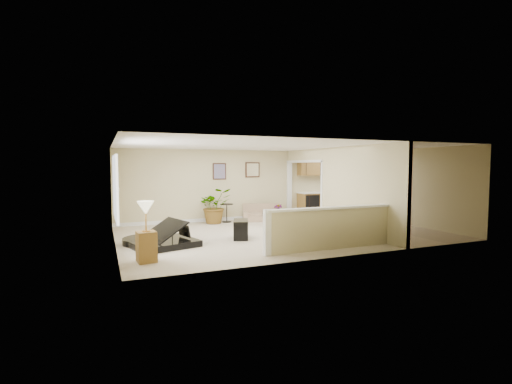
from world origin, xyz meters
name	(u,v)px	position (x,y,z in m)	size (l,w,h in m)	color
floor	(282,233)	(0.00, 0.00, 0.00)	(9.00, 9.00, 0.00)	#BEB194
back_wall	(245,185)	(0.00, 3.00, 1.25)	(9.00, 0.04, 2.50)	tan
front_wall	(345,198)	(0.00, -3.00, 1.25)	(9.00, 0.04, 2.50)	tan
left_wall	(114,195)	(-4.50, 0.00, 1.25)	(0.04, 6.00, 2.50)	tan
right_wall	(402,187)	(4.50, 0.00, 1.25)	(0.04, 6.00, 2.50)	tan
ceiling	(282,146)	(0.00, 0.00, 2.50)	(9.00, 6.00, 0.04)	white
kitchen_vinyl	(369,226)	(3.15, 0.00, 0.00)	(2.70, 6.00, 0.01)	tan
interior_partition	(330,189)	(1.80, 0.25, 1.22)	(0.18, 5.99, 2.50)	tan
pony_half_wall	(329,227)	(0.08, -2.30, 0.52)	(3.42, 0.22, 1.00)	tan
left_window	(115,187)	(-4.49, -0.50, 1.45)	(0.05, 2.15, 1.45)	white
wall_art_left	(219,171)	(-0.95, 2.97, 1.75)	(0.48, 0.04, 0.58)	#361E13
wall_mirror	(253,170)	(0.30, 2.97, 1.80)	(0.55, 0.04, 0.55)	#361E13
kitchen_cabinets	(324,193)	(3.19, 2.73, 0.87)	(2.36, 0.65, 2.33)	olive
piano	(160,222)	(-3.47, -0.36, 0.58)	(1.97, 1.97, 1.38)	black
piano_bench	(241,229)	(-1.37, -0.31, 0.25)	(0.38, 0.75, 0.50)	black
loveseat	(262,212)	(0.46, 2.51, 0.29)	(1.59, 1.18, 0.77)	#9D7D64
accent_table	(227,210)	(-0.82, 2.59, 0.41)	(0.44, 0.44, 0.64)	black
palm_plant	(215,206)	(-1.27, 2.50, 0.59)	(1.11, 0.97, 1.19)	black
small_plant	(278,213)	(1.07, 2.45, 0.25)	(0.41, 0.41, 0.59)	black
lamp_stand	(146,236)	(-3.97, -1.86, 0.52)	(0.40, 0.40, 1.24)	olive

